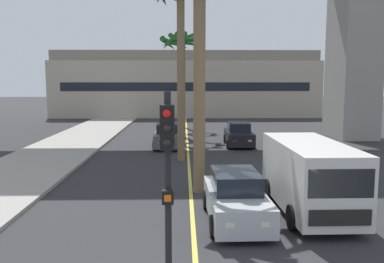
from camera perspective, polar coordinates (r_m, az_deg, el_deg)
lane_stripe_center at (r=23.57m, az=-0.53°, el=-3.47°), size 0.14×56.00×0.01m
pier_building_backdrop at (r=50.65m, az=-0.93°, el=6.65°), size 31.93×8.04×7.86m
car_queue_front at (r=12.83m, az=6.20°, el=-9.40°), size 1.91×4.14×1.56m
car_queue_second at (r=26.64m, az=-3.48°, el=-0.68°), size 1.91×4.14×1.56m
car_queue_third at (r=27.45m, az=6.62°, el=-0.48°), size 1.92×4.15×1.56m
delivery_van at (r=13.92m, az=16.25°, el=-5.91°), size 2.21×5.27×2.36m
traffic_light_median_near at (r=6.98m, az=-3.44°, el=-6.63°), size 0.24×0.37×4.20m
palm_tree_near_median at (r=37.75m, az=-1.20°, el=11.83°), size 2.91×2.91×8.79m
palm_tree_mid_median at (r=31.60m, az=-1.41°, el=10.69°), size 3.46×3.47×7.84m
palm_tree_far_median at (r=22.01m, az=-1.62°, el=15.70°), size 3.21×3.24×9.44m
palm_tree_farthest_median at (r=15.71m, az=1.11°, el=15.17°), size 3.10×3.13×8.60m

